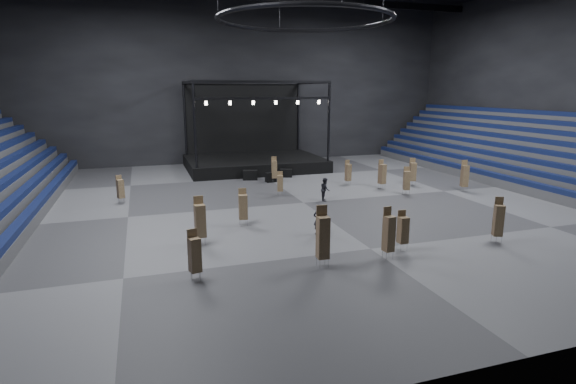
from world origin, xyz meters
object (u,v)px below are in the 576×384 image
object	(u,v)px
chair_stack_10	(243,206)
man_center	(318,219)
chair_stack_1	(498,220)
chair_stack_7	(200,220)
stage	(252,154)
chair_stack_4	(465,175)
chair_stack_6	(389,233)
chair_stack_3	(403,229)
chair_stack_2	(280,183)
chair_stack_8	(407,180)
chair_stack_0	(120,188)
crew_member	(325,189)
flight_case_right	(286,173)
chair_stack_13	(382,174)
chair_stack_14	(323,236)
chair_stack_5	(195,254)
chair_stack_11	(348,172)
chair_stack_12	(413,171)
flight_case_mid	(273,177)
chair_stack_9	(274,169)
flight_case_left	(250,175)

from	to	relation	value
chair_stack_10	man_center	bearing A→B (deg)	-32.10
chair_stack_1	chair_stack_7	xyz separation A→B (m)	(-15.75, 4.70, 0.10)
chair_stack_7	man_center	bearing A→B (deg)	-7.26
stage	chair_stack_4	bearing A→B (deg)	-50.17
chair_stack_4	chair_stack_6	xyz separation A→B (m)	(-13.85, -11.44, -0.01)
chair_stack_3	chair_stack_2	bearing A→B (deg)	100.62
chair_stack_8	chair_stack_10	distance (m)	14.99
chair_stack_0	crew_member	bearing A→B (deg)	-38.40
flight_case_right	chair_stack_13	xyz separation A→B (m)	(6.24, -7.43, 0.92)
chair_stack_2	chair_stack_3	xyz separation A→B (m)	(2.50, -13.94, 0.10)
chair_stack_8	man_center	distance (m)	12.80
chair_stack_14	chair_stack_4	bearing A→B (deg)	36.51
chair_stack_5	chair_stack_11	xyz separation A→B (m)	(15.36, 16.51, -0.06)
stage	chair_stack_12	size ratio (longest dim) A/B	5.73
chair_stack_4	chair_stack_2	bearing A→B (deg)	-179.59
flight_case_right	chair_stack_0	world-z (taller)	chair_stack_0
flight_case_mid	crew_member	world-z (taller)	crew_member
chair_stack_7	chair_stack_14	xyz separation A→B (m)	(5.15, -4.97, 0.12)
chair_stack_0	chair_stack_3	xyz separation A→B (m)	(14.55, -15.38, 0.03)
chair_stack_7	chair_stack_11	world-z (taller)	chair_stack_7
chair_stack_5	flight_case_mid	bearing A→B (deg)	48.60
chair_stack_10	chair_stack_14	bearing A→B (deg)	-68.22
chair_stack_2	chair_stack_11	xyz separation A→B (m)	(6.96, 2.09, 0.12)
chair_stack_5	chair_stack_6	distance (m)	9.55
chair_stack_2	chair_stack_12	distance (m)	12.24
chair_stack_0	chair_stack_11	distance (m)	19.03
chair_stack_1	chair_stack_8	size ratio (longest dim) A/B	1.13
chair_stack_5	chair_stack_8	bearing A→B (deg)	16.30
chair_stack_2	chair_stack_14	bearing A→B (deg)	-85.50
chair_stack_5	chair_stack_0	bearing A→B (deg)	86.77
flight_case_mid	chair_stack_7	size ratio (longest dim) A/B	0.47
chair_stack_1	chair_stack_12	distance (m)	15.09
stage	flight_case_right	bearing A→B (deg)	-73.70
flight_case_right	chair_stack_10	bearing A→B (deg)	-117.43
chair_stack_0	crew_member	world-z (taller)	chair_stack_0
chair_stack_9	chair_stack_13	size ratio (longest dim) A/B	0.94
chair_stack_1	chair_stack_12	world-z (taller)	chair_stack_1
chair_stack_0	chair_stack_4	bearing A→B (deg)	-33.02
flight_case_left	chair_stack_9	world-z (taller)	chair_stack_9
chair_stack_13	man_center	distance (m)	13.89
chair_stack_4	chair_stack_7	size ratio (longest dim) A/B	0.97
chair_stack_5	man_center	distance (m)	8.82
chair_stack_6	man_center	xyz separation A→B (m)	(-1.88, 4.71, -0.46)
chair_stack_6	chair_stack_13	xyz separation A→B (m)	(7.92, 14.56, -0.05)
crew_member	chair_stack_11	bearing A→B (deg)	-25.09
flight_case_mid	chair_stack_11	xyz separation A→B (m)	(6.01, -3.37, 0.73)
chair_stack_6	stage	bearing A→B (deg)	82.73
chair_stack_1	chair_stack_2	xyz separation A→B (m)	(-8.18, 14.51, -0.28)
chair_stack_9	chair_stack_14	bearing A→B (deg)	-90.25
chair_stack_13	chair_stack_14	distance (m)	18.53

